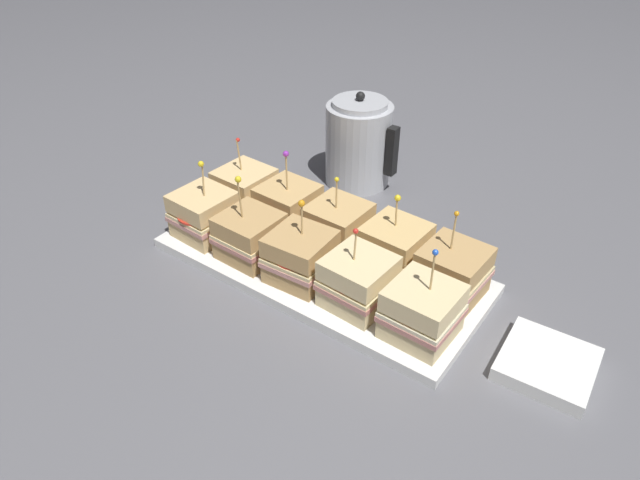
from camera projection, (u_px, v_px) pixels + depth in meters
The scene contains 14 objects.
ground_plane at pixel (320, 268), 1.07m from camera, with size 6.00×6.00×0.00m, color slate.
serving_platter at pixel (320, 265), 1.06m from camera, with size 0.61×0.27×0.02m.
sandwich_front_far_left at pixel (204, 214), 1.11m from camera, with size 0.11×0.11×0.16m.
sandwich_front_left at pixel (250, 236), 1.05m from camera, with size 0.11×0.11×0.17m.
sandwich_front_center at pixel (301, 257), 0.99m from camera, with size 0.11×0.11×0.16m.
sandwich_front_right at pixel (358, 281), 0.94m from camera, with size 0.11×0.11×0.15m.
sandwich_front_far_right at pixel (422, 312), 0.88m from camera, with size 0.11×0.11×0.16m.
sandwich_back_far_left at pixel (245, 190), 1.18m from camera, with size 0.11×0.11×0.16m.
sandwich_back_left at pixel (288, 207), 1.13m from camera, with size 0.11×0.11×0.17m.
sandwich_back_center at pixel (339, 227), 1.07m from camera, with size 0.11×0.11×0.15m.
sandwich_back_right at pixel (395, 248), 1.02m from camera, with size 0.11×0.11×0.15m.
sandwich_back_far_right at pixel (452, 273), 0.96m from camera, with size 0.11×0.11×0.16m.
kettle_steel at pixel (359, 143), 1.29m from camera, with size 0.17×0.15×0.22m.
napkin_stack at pixel (547, 364), 0.86m from camera, with size 0.14×0.14×0.02m.
Camera 1 is at (0.49, -0.68, 0.66)m, focal length 32.00 mm.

